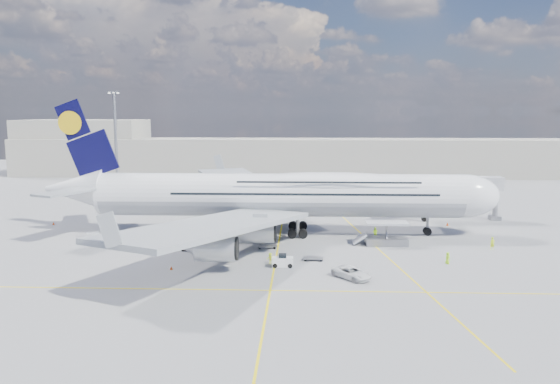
{
  "coord_description": "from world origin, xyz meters",
  "views": [
    {
      "loc": [
        3.61,
        -81.53,
        20.84
      ],
      "look_at": [
        0.04,
        8.0,
        7.54
      ],
      "focal_mm": 35.0,
      "sensor_mm": 36.0,
      "label": 1
    }
  ],
  "objects_px": {
    "dolly_row_a": "(191,243)",
    "airliner": "(282,194)",
    "crew_nose": "(492,243)",
    "cone_wing_left_outer": "(224,201)",
    "light_mast": "(116,144)",
    "cone_wing_left_inner": "(219,213)",
    "dolly_row_c": "(225,246)",
    "dolly_nose_far": "(313,258)",
    "crew_wing": "(181,245)",
    "cone_wing_right_outer": "(171,268)",
    "cone_nose": "(447,224)",
    "dolly_nose_near": "(267,246)",
    "catering_truck_inner": "(231,207)",
    "dolly_back": "(93,237)",
    "cone_tail": "(54,223)",
    "service_van": "(352,273)",
    "cone_wing_right_inner": "(223,251)",
    "baggage_tug": "(283,261)",
    "catering_truck_outer": "(199,195)",
    "dolly_row_b": "(146,246)",
    "crew_tug": "(270,258)",
    "cargo_loader": "(385,237)",
    "jet_bridge": "(441,186)",
    "crew_loader": "(375,232)",
    "crew_van": "(448,258)"
  },
  "relations": [
    {
      "from": "dolly_back",
      "to": "cone_tail",
      "type": "height_order",
      "value": "dolly_back"
    },
    {
      "from": "dolly_nose_near",
      "to": "crew_loader",
      "type": "height_order",
      "value": "crew_loader"
    },
    {
      "from": "crew_nose",
      "to": "service_van",
      "type": "bearing_deg",
      "value": -156.46
    },
    {
      "from": "dolly_row_c",
      "to": "dolly_nose_far",
      "type": "bearing_deg",
      "value": -3.19
    },
    {
      "from": "crew_van",
      "to": "dolly_nose_far",
      "type": "bearing_deg",
      "value": 60.8
    },
    {
      "from": "airliner",
      "to": "baggage_tug",
      "type": "relative_size",
      "value": 27.95
    },
    {
      "from": "crew_nose",
      "to": "cone_wing_left_outer",
      "type": "height_order",
      "value": "crew_nose"
    },
    {
      "from": "dolly_nose_near",
      "to": "catering_truck_inner",
      "type": "relative_size",
      "value": 0.42
    },
    {
      "from": "dolly_row_c",
      "to": "crew_van",
      "type": "relative_size",
      "value": 1.74
    },
    {
      "from": "baggage_tug",
      "to": "catering_truck_inner",
      "type": "xyz_separation_m",
      "value": [
        -11.46,
        34.95,
        1.22
      ]
    },
    {
      "from": "dolly_row_c",
      "to": "cone_wing_left_outer",
      "type": "height_order",
      "value": "cone_wing_left_outer"
    },
    {
      "from": "dolly_nose_near",
      "to": "cone_wing_right_inner",
      "type": "height_order",
      "value": "cone_wing_right_inner"
    },
    {
      "from": "dolly_nose_near",
      "to": "service_van",
      "type": "height_order",
      "value": "service_van"
    },
    {
      "from": "dolly_nose_far",
      "to": "crew_nose",
      "type": "distance_m",
      "value": 28.2
    },
    {
      "from": "light_mast",
      "to": "cone_wing_left_inner",
      "type": "xyz_separation_m",
      "value": [
        26.87,
        -17.54,
        -12.92
      ]
    },
    {
      "from": "jet_bridge",
      "to": "cone_wing_right_outer",
      "type": "bearing_deg",
      "value": -142.79
    },
    {
      "from": "dolly_nose_far",
      "to": "catering_truck_outer",
      "type": "bearing_deg",
      "value": 121.29
    },
    {
      "from": "crew_tug",
      "to": "cone_wing_left_inner",
      "type": "xyz_separation_m",
      "value": [
        -12.49,
        36.09,
        -0.48
      ]
    },
    {
      "from": "crew_wing",
      "to": "crew_tug",
      "type": "xyz_separation_m",
      "value": [
        13.96,
        -6.83,
        -0.04
      ]
    },
    {
      "from": "cargo_loader",
      "to": "dolly_row_a",
      "type": "xyz_separation_m",
      "value": [
        -29.85,
        -4.57,
        -0.18
      ]
    },
    {
      "from": "service_van",
      "to": "cone_wing_left_outer",
      "type": "height_order",
      "value": "service_van"
    },
    {
      "from": "light_mast",
      "to": "cone_wing_right_outer",
      "type": "height_order",
      "value": "light_mast"
    },
    {
      "from": "crew_wing",
      "to": "cone_wing_right_outer",
      "type": "relative_size",
      "value": 3.27
    },
    {
      "from": "crew_nose",
      "to": "cone_nose",
      "type": "bearing_deg",
      "value": 86.48
    },
    {
      "from": "dolly_row_c",
      "to": "cone_wing_right_outer",
      "type": "distance_m",
      "value": 13.26
    },
    {
      "from": "cone_wing_right_inner",
      "to": "airliner",
      "type": "bearing_deg",
      "value": 58.23
    },
    {
      "from": "dolly_row_a",
      "to": "baggage_tug",
      "type": "distance_m",
      "value": 16.54
    },
    {
      "from": "crew_nose",
      "to": "crew_van",
      "type": "height_order",
      "value": "crew_nose"
    },
    {
      "from": "dolly_row_c",
      "to": "catering_truck_inner",
      "type": "xyz_separation_m",
      "value": [
        -2.24,
        24.72,
        1.71
      ]
    },
    {
      "from": "cargo_loader",
      "to": "crew_tug",
      "type": "relative_size",
      "value": 5.56
    },
    {
      "from": "crew_loader",
      "to": "cone_nose",
      "type": "bearing_deg",
      "value": 69.44
    },
    {
      "from": "dolly_row_a",
      "to": "airliner",
      "type": "bearing_deg",
      "value": 36.61
    },
    {
      "from": "dolly_row_b",
      "to": "crew_nose",
      "type": "height_order",
      "value": "crew_nose"
    },
    {
      "from": "airliner",
      "to": "catering_truck_inner",
      "type": "relative_size",
      "value": 10.72
    },
    {
      "from": "cone_wing_left_inner",
      "to": "baggage_tug",
      "type": "bearing_deg",
      "value": -69.28
    },
    {
      "from": "crew_tug",
      "to": "cone_wing_right_inner",
      "type": "relative_size",
      "value": 2.93
    },
    {
      "from": "baggage_tug",
      "to": "crew_nose",
      "type": "bearing_deg",
      "value": 18.26
    },
    {
      "from": "cone_nose",
      "to": "cone_wing_right_outer",
      "type": "xyz_separation_m",
      "value": [
        -44.08,
        -29.84,
        -0.07
      ]
    },
    {
      "from": "airliner",
      "to": "catering_truck_inner",
      "type": "height_order",
      "value": "airliner"
    },
    {
      "from": "cargo_loader",
      "to": "service_van",
      "type": "xyz_separation_m",
      "value": [
        -6.85,
        -17.93,
        -0.5
      ]
    },
    {
      "from": "dolly_back",
      "to": "dolly_nose_near",
      "type": "relative_size",
      "value": 0.94
    },
    {
      "from": "jet_bridge",
      "to": "light_mast",
      "type": "xyz_separation_m",
      "value": [
        -69.81,
        24.06,
        6.35
      ]
    },
    {
      "from": "crew_van",
      "to": "crew_tug",
      "type": "distance_m",
      "value": 24.43
    },
    {
      "from": "airliner",
      "to": "cone_nose",
      "type": "bearing_deg",
      "value": 14.48
    },
    {
      "from": "jet_bridge",
      "to": "cone_wing_left_outer",
      "type": "distance_m",
      "value": 49.1
    },
    {
      "from": "airliner",
      "to": "cone_wing_right_outer",
      "type": "distance_m",
      "value": 26.88
    },
    {
      "from": "cone_tail",
      "to": "cone_wing_left_outer",
      "type": "bearing_deg",
      "value": 42.84
    },
    {
      "from": "cone_wing_left_inner",
      "to": "cone_wing_right_inner",
      "type": "xyz_separation_m",
      "value": [
        5.17,
        -30.74,
        -0.04
      ]
    },
    {
      "from": "cone_wing_left_outer",
      "to": "dolly_nose_far",
      "type": "bearing_deg",
      "value": -68.03
    },
    {
      "from": "crew_van",
      "to": "cone_nose",
      "type": "relative_size",
      "value": 2.62
    }
  ]
}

